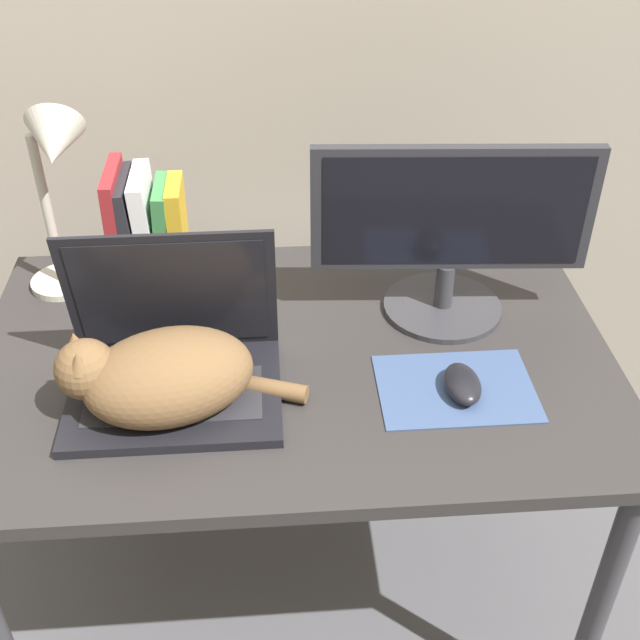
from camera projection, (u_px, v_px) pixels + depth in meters
The scene contains 9 objects.
desk at pixel (295, 386), 1.53m from camera, with size 1.18×0.76×0.74m.
laptop at pixel (174, 363), 1.38m from camera, with size 0.36×0.27×0.28m.
cat at pixel (161, 376), 1.31m from camera, with size 0.41×0.26×0.16m.
external_monitor at pixel (451, 230), 1.49m from camera, with size 0.52×0.23×0.35m.
mousepad at pixel (456, 388), 1.40m from camera, with size 0.27×0.20×0.00m.
computer_mouse at pixel (462, 384), 1.38m from camera, with size 0.06×0.11×0.04m.
book_row at pixel (145, 228), 1.63m from camera, with size 0.15×0.17×0.24m.
desk_lamp at pixel (55, 174), 1.49m from camera, with size 0.17×0.17×0.40m.
webcam at pixel (231, 244), 1.71m from camera, with size 0.04×0.04×0.07m.
Camera 1 is at (-0.04, -0.78, 1.67)m, focal length 45.00 mm.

